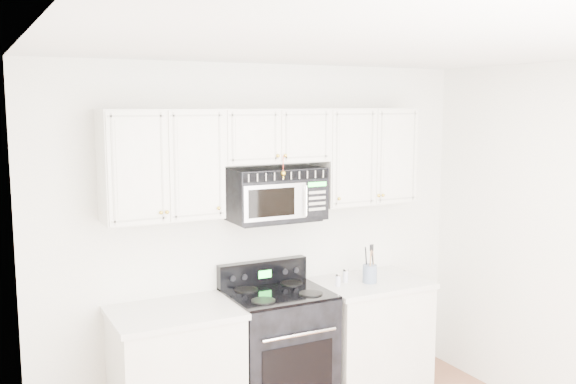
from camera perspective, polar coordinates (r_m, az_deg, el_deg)
room at (r=3.48m, az=9.94°, el=-9.05°), size 3.51×3.51×2.61m
base_cabinet_left at (r=4.66m, az=-9.97°, el=-16.05°), size 0.86×0.65×0.92m
base_cabinet_right at (r=5.31m, az=7.21°, el=-12.94°), size 0.86×0.65×0.92m
range at (r=4.91m, az=-0.91°, el=-13.91°), size 0.72×0.66×1.11m
upper_cabinets at (r=4.70m, az=-1.58°, el=3.33°), size 2.44×0.37×0.75m
microwave at (r=4.74m, az=-1.03°, el=-0.17°), size 0.70×0.40×0.39m
utensil_crock at (r=5.08m, az=7.29°, el=-7.16°), size 0.11×0.11×0.30m
shaker_salt at (r=5.06m, az=5.14°, el=-7.40°), size 0.05×0.05×0.11m
shaker_pepper at (r=4.95m, az=4.48°, el=-7.80°), size 0.04×0.04×0.10m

